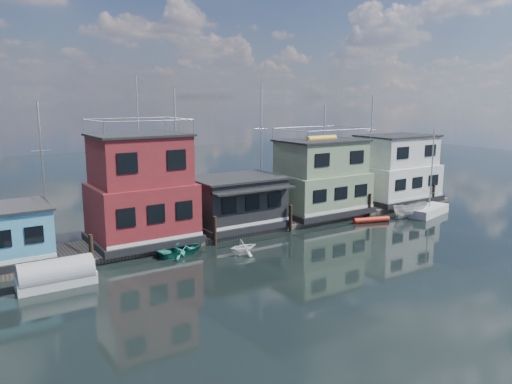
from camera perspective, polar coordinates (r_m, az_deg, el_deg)
ground at (r=32.43m, az=9.58°, el=-8.83°), size 160.00×160.00×0.00m
dock at (r=41.55m, az=-1.70°, el=-4.00°), size 48.00×5.00×0.40m
houseboat_red at (r=37.09m, az=-13.00°, el=0.10°), size 7.40×5.90×11.86m
houseboat_dark at (r=40.77m, az=-2.30°, el=-1.09°), size 7.40×6.10×4.06m
houseboat_green at (r=45.77m, az=7.40°, el=1.58°), size 8.40×5.90×7.03m
houseboat_white at (r=52.76m, az=15.70°, el=2.47°), size 8.40×5.90×6.66m
pilings at (r=38.86m, az=0.04°, el=-3.67°), size 42.28×0.28×2.20m
background_masts at (r=48.07m, az=-0.63°, el=4.52°), size 36.40×0.16×12.00m
dinghy_white at (r=34.98m, az=-1.54°, el=-6.25°), size 2.15×1.87×1.11m
motorboat at (r=47.45m, az=17.20°, el=-2.01°), size 3.80×2.12×1.39m
red_kayak at (r=44.85m, az=13.07°, el=-3.12°), size 3.34×1.46×0.49m
tarp_runabout at (r=31.48m, az=-21.88°, el=-8.84°), size 4.36×1.82×1.76m
day_sailer at (r=49.15m, az=19.18°, el=-1.97°), size 5.34×2.92×8.01m
dinghy_teal at (r=35.43m, az=-8.46°, el=-6.49°), size 3.72×2.88×0.71m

